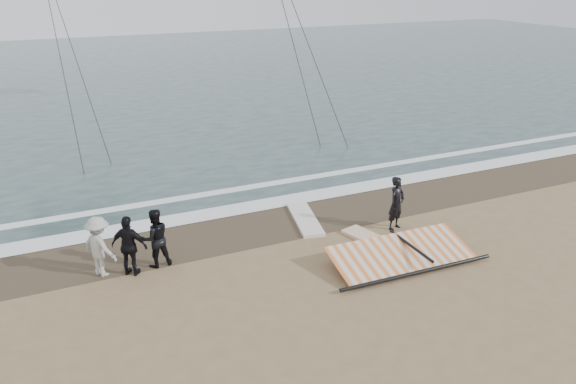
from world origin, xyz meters
name	(u,v)px	position (x,y,z in m)	size (l,w,h in m)	color
ground	(370,286)	(0.00, 0.00, 0.00)	(120.00, 120.00, 0.00)	#8C704C
sea	(131,75)	(0.00, 33.00, 0.01)	(120.00, 54.00, 0.02)	#233838
wet_sand	(294,218)	(0.00, 4.50, 0.01)	(120.00, 2.80, 0.01)	#4C3D2B
foam_near	(276,202)	(0.00, 5.90, 0.03)	(120.00, 0.90, 0.01)	white
foam_far	(258,186)	(0.00, 7.60, 0.03)	(120.00, 0.45, 0.01)	white
man_main	(397,203)	(2.50, 2.55, 0.83)	(0.61, 0.40, 1.67)	black
board_white	(377,242)	(1.44, 1.91, 0.05)	(0.65, 2.33, 0.09)	silver
board_cream	(305,219)	(0.25, 4.21, 0.05)	(0.67, 2.52, 0.11)	silver
trio_cluster	(125,244)	(-5.38, 3.28, 0.82)	(2.36, 1.35, 1.64)	black
sail_rig	(396,254)	(1.32, 0.82, 0.20)	(4.56, 1.97, 0.51)	black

